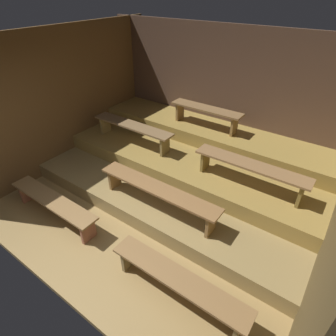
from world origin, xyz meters
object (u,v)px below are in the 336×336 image
at_px(bench_middle_left, 133,128).
at_px(bench_upper_center, 206,112).
at_px(bench_floor_right, 178,281).
at_px(bench_lower_center, 158,191).
at_px(bench_floor_left, 53,203).
at_px(bench_middle_right, 250,168).

bearing_deg(bench_middle_left, bench_upper_center, 43.15).
relative_size(bench_floor_right, bench_middle_left, 1.01).
xyz_separation_m(bench_middle_left, bench_upper_center, (1.09, 1.02, 0.27)).
bearing_deg(bench_lower_center, bench_floor_left, -145.84).
distance_m(bench_floor_left, bench_upper_center, 3.33).
relative_size(bench_floor_left, bench_upper_center, 1.24).
height_order(bench_middle_right, bench_upper_center, bench_upper_center).
height_order(bench_floor_left, bench_middle_right, bench_middle_right).
distance_m(bench_middle_left, bench_middle_right, 2.48).
relative_size(bench_floor_left, bench_middle_left, 1.01).
height_order(bench_floor_left, bench_middle_left, bench_middle_left).
bearing_deg(bench_floor_right, bench_middle_left, 140.78).
bearing_deg(bench_middle_left, bench_lower_center, -36.33).
bearing_deg(bench_floor_left, bench_middle_right, 39.22).
height_order(bench_middle_left, bench_middle_right, same).
xyz_separation_m(bench_floor_left, bench_floor_right, (2.46, 0.00, 0.00)).
xyz_separation_m(bench_floor_left, bench_lower_center, (1.42, 0.96, 0.28)).
relative_size(bench_lower_center, bench_middle_right, 1.16).
xyz_separation_m(bench_lower_center, bench_middle_left, (-1.43, 1.05, 0.27)).
relative_size(bench_middle_left, bench_middle_right, 1.00).
relative_size(bench_lower_center, bench_upper_center, 1.43).
distance_m(bench_floor_right, bench_lower_center, 1.44).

